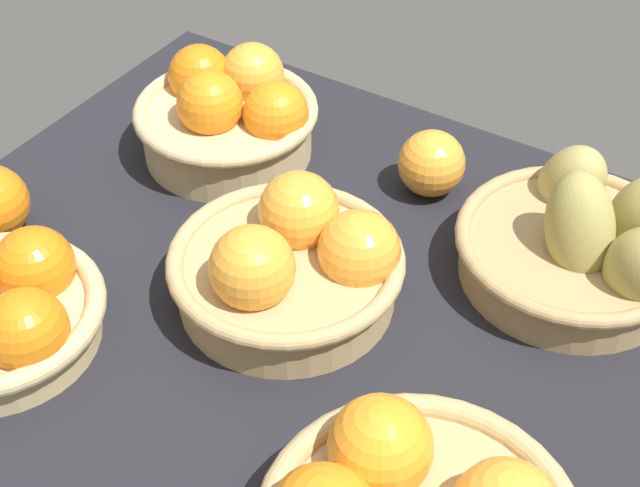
# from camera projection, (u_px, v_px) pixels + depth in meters

# --- Properties ---
(market_tray) EXTENTS (0.84, 0.72, 0.03)m
(market_tray) POSITION_uv_depth(u_px,v_px,m) (297.00, 305.00, 0.96)
(market_tray) COLOR black
(market_tray) RESTS_ON ground
(basket_near_right) EXTENTS (0.21, 0.21, 0.12)m
(basket_near_right) POSITION_uv_depth(u_px,v_px,m) (230.00, 114.00, 1.10)
(basket_near_right) COLOR tan
(basket_near_right) RESTS_ON market_tray
(basket_center) EXTENTS (0.23, 0.23, 0.12)m
(basket_center) POSITION_uv_depth(u_px,v_px,m) (292.00, 263.00, 0.92)
(basket_center) COLOR tan
(basket_center) RESTS_ON market_tray
(basket_near_left_pears) EXTENTS (0.24, 0.25, 0.14)m
(basket_near_left_pears) POSITION_uv_depth(u_px,v_px,m) (585.00, 242.00, 0.94)
(basket_near_left_pears) COLOR tan
(basket_near_left_pears) RESTS_ON market_tray
(loose_orange_front_gap) EXTENTS (0.08, 0.08, 0.08)m
(loose_orange_front_gap) POSITION_uv_depth(u_px,v_px,m) (432.00, 163.00, 1.05)
(loose_orange_front_gap) COLOR #F49E33
(loose_orange_front_gap) RESTS_ON market_tray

